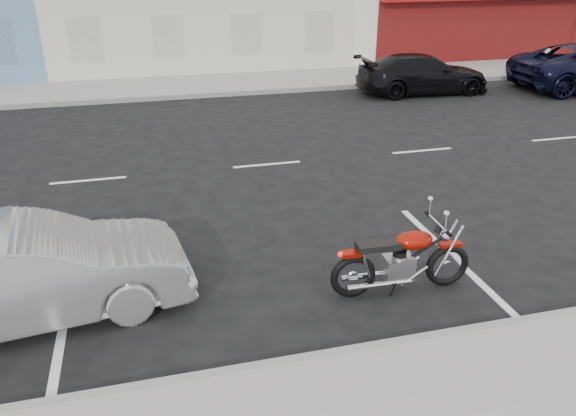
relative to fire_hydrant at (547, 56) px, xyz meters
name	(u,v)px	position (x,y,z in m)	size (l,w,h in m)	color
ground	(347,157)	(-12.00, -8.50, -0.53)	(120.00, 120.00, 0.00)	black
sidewalk_far	(132,89)	(-17.00, 0.20, -0.45)	(80.00, 3.40, 0.15)	gray
curb_near	(142,390)	(-17.00, -15.50, -0.45)	(80.00, 0.12, 0.16)	gray
curb_far	(133,100)	(-17.00, -1.50, -0.45)	(80.00, 0.12, 0.16)	gray
fire_hydrant	(547,56)	(0.00, 0.00, 0.00)	(0.20, 0.20, 0.72)	beige
motorcycle	(450,256)	(-12.52, -14.27, -0.04)	(2.14, 0.71, 1.07)	black
sedan_silver	(28,273)	(-18.36, -13.60, 0.16)	(1.47, 4.21, 1.39)	#95989C
car_far	(423,74)	(-7.13, -2.73, 0.14)	(1.88, 4.63, 1.34)	black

